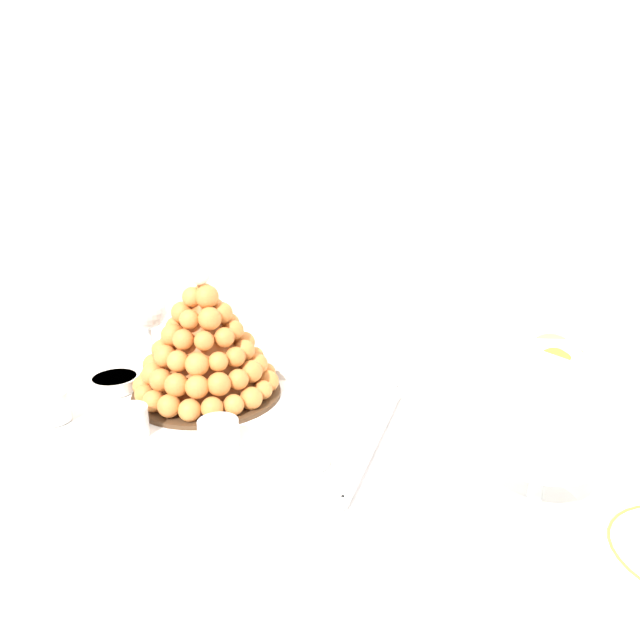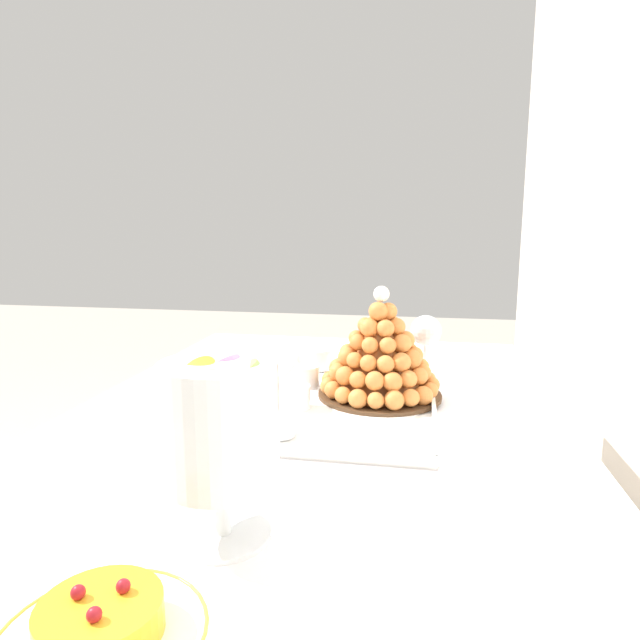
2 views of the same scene
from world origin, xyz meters
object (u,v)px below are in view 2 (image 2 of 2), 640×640
dessert_cup_left (320,360)px  wine_glass (426,332)px  dessert_cup_mid_left (307,377)px  macaron_goblet (220,425)px  fruit_tart_plate (101,627)px  croquembouche (380,355)px  dessert_cup_centre (295,398)px  creme_brulee_ramekin (373,369)px  serving_tray (348,400)px  dessert_cup_mid_right (280,423)px

dessert_cup_left → wine_glass: (0.02, 0.27, 0.09)m
dessert_cup_mid_left → macaron_goblet: bearing=1.9°
fruit_tart_plate → wine_glass: (-0.94, 0.31, 0.11)m
croquembouche → dessert_cup_centre: size_ratio=4.29×
dessert_cup_mid_left → croquembouche: bearing=76.3°
croquembouche → dessert_cup_left: bearing=-139.5°
creme_brulee_ramekin → fruit_tart_plate: bearing=-10.6°
dessert_cup_centre → wine_glass: 0.41m
fruit_tart_plate → wine_glass: bearing=162.1°
serving_tray → dessert_cup_left: (-0.23, -0.10, 0.03)m
dessert_cup_mid_left → fruit_tart_plate: size_ratio=0.28×
dessert_cup_centre → creme_brulee_ramekin: (-0.29, 0.14, -0.01)m
croquembouche → creme_brulee_ramekin: 0.20m
dessert_cup_mid_left → fruit_tart_plate: bearing=-2.2°
dessert_cup_left → serving_tray: bearing=24.0°
creme_brulee_ramekin → macaron_goblet: 0.78m
dessert_cup_centre → croquembouche: bearing=123.7°
wine_glass → dessert_cup_mid_left: bearing=-63.0°
dessert_cup_centre → fruit_tart_plate: 0.65m
macaron_goblet → wine_glass: macaron_goblet is taller
dessert_cup_mid_right → dessert_cup_centre: bearing=-177.8°
serving_tray → fruit_tart_plate: (0.73, -0.14, 0.01)m
croquembouche → wine_glass: size_ratio=1.67×
macaron_goblet → dessert_cup_mid_left: bearing=-178.1°
dessert_cup_mid_left → dessert_cup_centre: dessert_cup_mid_left is taller
creme_brulee_ramekin → dessert_cup_mid_left: bearing=-46.6°
macaron_goblet → fruit_tart_plate: bearing=-15.8°
croquembouche → wine_glass: (-0.18, 0.10, 0.02)m
dessert_cup_centre → fruit_tart_plate: size_ratio=0.31×
fruit_tart_plate → wine_glass: wine_glass is taller
serving_tray → dessert_cup_left: bearing=-156.0°
croquembouche → dessert_cup_mid_left: (-0.04, -0.17, -0.07)m
croquembouche → fruit_tart_plate: 0.79m
dessert_cup_mid_left → macaron_goblet: 0.63m
macaron_goblet → dessert_cup_left: bearing=-178.8°
serving_tray → creme_brulee_ramekin: size_ratio=6.88×
creme_brulee_ramekin → croquembouche: bearing=9.4°
dessert_cup_mid_right → creme_brulee_ramekin: (-0.44, 0.13, -0.01)m
dessert_cup_mid_right → croquembouche: bearing=148.3°
serving_tray → dessert_cup_left: size_ratio=10.67×
dessert_cup_mid_right → fruit_tart_plate: dessert_cup_mid_right is taller
fruit_tart_plate → dessert_cup_centre: bearing=176.7°
dessert_cup_mid_right → creme_brulee_ramekin: size_ratio=0.62×
creme_brulee_ramekin → fruit_tart_plate: size_ratio=0.44×
serving_tray → wine_glass: wine_glass is taller
croquembouche → fruit_tart_plate: (0.76, -0.21, -0.09)m
serving_tray → dessert_cup_left: 0.26m
serving_tray → creme_brulee_ramekin: creme_brulee_ramekin is taller
dessert_cup_mid_right → macaron_goblet: bearing=1.5°
dessert_cup_left → dessert_cup_mid_right: size_ratio=1.05×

